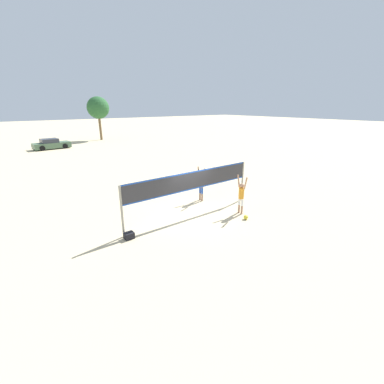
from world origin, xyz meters
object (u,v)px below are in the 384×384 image
Objects in this scene: player_blocker at (201,183)px; parked_car_near at (51,144)px; volleyball_net at (192,184)px; player_spiker at (241,194)px; tree_left_cluster at (98,108)px; gear_bag at (129,236)px; volleyball at (246,217)px.

parked_car_near is (-3.46, 26.68, -0.47)m from player_blocker.
player_spiker is at bearing -30.84° from volleyball_net.
player_blocker is (1.79, 1.45, -0.67)m from volleyball_net.
tree_left_cluster is (8.32, 5.24, 4.39)m from parked_car_near.
player_spiker reaches higher than player_blocker.
gear_bag is 28.48m from parked_car_near.
volleyball is 0.56× the size of gear_bag.
tree_left_cluster is at bearing 78.72° from volleyball_net.
player_spiker is 1.24m from volleyball.
volleyball is at bearing -47.06° from volleyball_net.
player_spiker is 0.31× the size of tree_left_cluster.
gear_bag is at bearing 79.85° from player_spiker.
gear_bag is at bearing -99.09° from parked_car_near.
tree_left_cluster is (6.65, 33.37, 3.25)m from volleyball_net.
volleyball_net is 28.20m from parked_car_near.
player_blocker reaches higher than volleyball.
gear_bag is (-5.53, 1.75, 0.02)m from volleyball.
parked_car_near is 0.67× the size of tree_left_cluster.
volleyball is 30.37m from parked_car_near.
tree_left_cluster reaches higher than player_blocker.
gear_bag is 0.09× the size of parked_car_near.
player_spiker is 5.05× the size of gear_bag.
tree_left_cluster is (4.77, 35.39, 4.88)m from volleyball.
gear_bag is (-3.65, -0.28, -1.60)m from volleyball_net.
volleyball_net reaches higher than gear_bag.
volleyball_net is 1.69× the size of parked_car_near.
volleyball is at bearing -97.67° from tree_left_cluster.
player_spiker is 29.72m from parked_car_near.
player_spiker is at bearing -97.27° from tree_left_cluster.
volleyball_net is 4.00m from gear_bag.
player_blocker is 0.30× the size of tree_left_cluster.
tree_left_cluster is at bearing 27.09° from parked_car_near.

